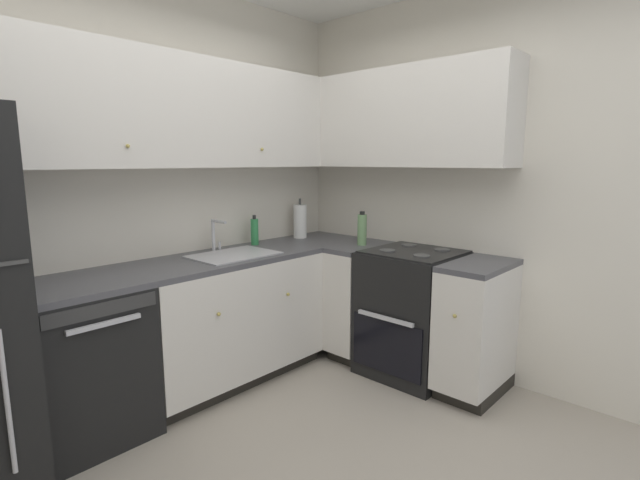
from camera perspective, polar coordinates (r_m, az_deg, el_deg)
wall_back at (r=3.23m, az=-21.73°, el=5.74°), size 3.51×0.05×2.68m
wall_right at (r=3.38m, az=20.53°, el=5.96°), size 0.05×3.30×2.68m
dishwasher at (r=2.94m, az=-26.86°, el=-13.32°), size 0.60×0.63×0.85m
lower_cabinets_back at (r=3.36m, az=-11.25°, el=-9.53°), size 1.30×0.62×0.85m
countertop_back at (r=3.24m, az=-11.51°, el=-2.19°), size 2.51×0.60×0.03m
lower_cabinets_right at (r=3.42m, az=12.03°, el=-9.19°), size 0.62×1.24×0.85m
countertop_right at (r=3.30m, az=12.27°, el=-1.97°), size 0.60×1.24×0.03m
oven_range at (r=3.46m, az=11.26°, el=-8.57°), size 0.68×0.62×1.04m
upper_cabinets_back at (r=3.21m, az=-16.00°, el=14.65°), size 2.19×0.34×0.69m
upper_cabinets_right at (r=3.56m, az=8.88°, el=14.37°), size 0.32×1.79×0.69m
sink at (r=3.24m, az=-10.50°, el=-2.53°), size 0.56×0.40×0.10m
faucet at (r=3.38m, az=-12.66°, el=0.92°), size 0.07×0.16×0.23m
soap_bottle at (r=3.60m, az=-8.00°, el=1.04°), size 0.06×0.06×0.23m
paper_towel_roll at (r=3.89m, az=-2.46°, el=2.32°), size 0.11×0.11×0.34m
oil_bottle at (r=3.56m, az=5.16°, el=1.30°), size 0.07×0.07×0.26m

